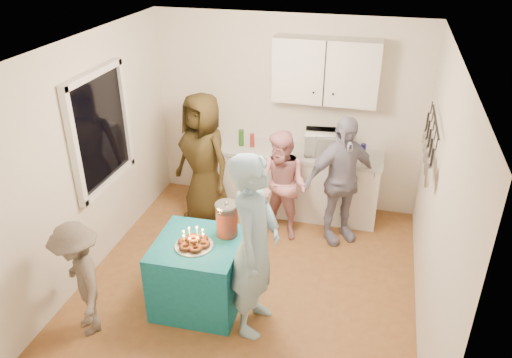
% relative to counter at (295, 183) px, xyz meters
% --- Properties ---
extents(floor, '(4.00, 4.00, 0.00)m').
position_rel_counter_xyz_m(floor, '(-0.20, -1.70, -0.43)').
color(floor, brown).
rests_on(floor, ground).
extents(ceiling, '(4.00, 4.00, 0.00)m').
position_rel_counter_xyz_m(ceiling, '(-0.20, -1.70, 2.17)').
color(ceiling, white).
rests_on(ceiling, floor).
extents(back_wall, '(3.60, 3.60, 0.00)m').
position_rel_counter_xyz_m(back_wall, '(-0.20, 0.30, 0.87)').
color(back_wall, silver).
rests_on(back_wall, floor).
extents(left_wall, '(4.00, 4.00, 0.00)m').
position_rel_counter_xyz_m(left_wall, '(-2.00, -1.70, 0.87)').
color(left_wall, silver).
rests_on(left_wall, floor).
extents(right_wall, '(4.00, 4.00, 0.00)m').
position_rel_counter_xyz_m(right_wall, '(1.60, -1.70, 0.87)').
color(right_wall, silver).
rests_on(right_wall, floor).
extents(window_night, '(0.04, 1.00, 1.20)m').
position_rel_counter_xyz_m(window_night, '(-1.97, -1.40, 1.12)').
color(window_night, black).
rests_on(window_night, left_wall).
extents(counter, '(2.20, 0.58, 0.86)m').
position_rel_counter_xyz_m(counter, '(0.00, 0.00, 0.00)').
color(counter, white).
rests_on(counter, floor).
extents(countertop, '(2.24, 0.62, 0.05)m').
position_rel_counter_xyz_m(countertop, '(0.00, -0.00, 0.46)').
color(countertop, beige).
rests_on(countertop, counter).
extents(upper_cabinet, '(1.30, 0.30, 0.80)m').
position_rel_counter_xyz_m(upper_cabinet, '(0.30, 0.15, 1.52)').
color(upper_cabinet, white).
rests_on(upper_cabinet, back_wall).
extents(pot_rack, '(0.12, 1.00, 0.60)m').
position_rel_counter_xyz_m(pot_rack, '(1.52, -1.00, 1.17)').
color(pot_rack, black).
rests_on(pot_rack, right_wall).
extents(microwave, '(0.59, 0.43, 0.30)m').
position_rel_counter_xyz_m(microwave, '(0.38, 0.00, 0.63)').
color(microwave, white).
rests_on(microwave, countertop).
extents(party_table, '(0.87, 0.87, 0.76)m').
position_rel_counter_xyz_m(party_table, '(-0.61, -2.09, -0.05)').
color(party_table, '#126B7C').
rests_on(party_table, floor).
extents(donut_cake, '(0.38, 0.38, 0.18)m').
position_rel_counter_xyz_m(donut_cake, '(-0.62, -2.16, 0.42)').
color(donut_cake, '#381C0C').
rests_on(donut_cake, party_table).
extents(punch_jar, '(0.22, 0.22, 0.34)m').
position_rel_counter_xyz_m(punch_jar, '(-0.37, -1.88, 0.50)').
color(punch_jar, red).
rests_on(punch_jar, party_table).
extents(man_birthday, '(0.48, 0.70, 1.87)m').
position_rel_counter_xyz_m(man_birthday, '(0.02, -2.25, 0.51)').
color(man_birthday, '#94BFD8').
rests_on(man_birthday, floor).
extents(woman_back_left, '(1.02, 0.89, 1.76)m').
position_rel_counter_xyz_m(woman_back_left, '(-1.11, -0.50, 0.45)').
color(woman_back_left, '#503E16').
rests_on(woman_back_left, floor).
extents(woman_back_center, '(0.83, 0.74, 1.41)m').
position_rel_counter_xyz_m(woman_back_center, '(-0.05, -0.64, 0.28)').
color(woman_back_center, '#D06C80').
rests_on(woman_back_center, floor).
extents(woman_back_right, '(1.01, 0.89, 1.64)m').
position_rel_counter_xyz_m(woman_back_right, '(0.64, -0.53, 0.39)').
color(woman_back_right, '#151139').
rests_on(woman_back_right, floor).
extents(child_near_left, '(0.87, 0.88, 1.21)m').
position_rel_counter_xyz_m(child_near_left, '(-1.55, -2.74, 0.18)').
color(child_near_left, '#534A43').
rests_on(child_near_left, floor).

